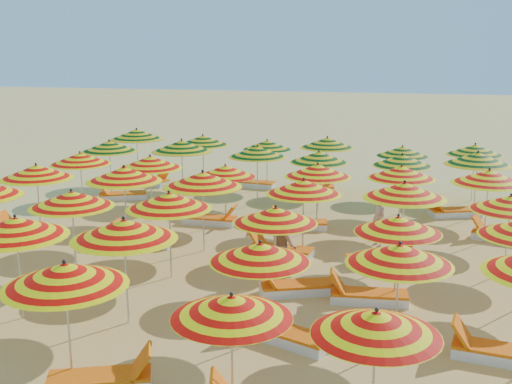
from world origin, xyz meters
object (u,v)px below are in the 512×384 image
umbrella_13 (72,199)px  umbrella_19 (124,174)px  umbrella_30 (109,146)px  lounger_12 (211,220)px  umbrella_33 (319,157)px  lounger_11 (381,259)px  umbrella_7 (16,227)px  umbrella_26 (225,171)px  lounger_1 (103,380)px  lounger_19 (313,188)px  lounger_4 (286,335)px  umbrella_27 (318,171)px  umbrella_16 (398,225)px  lounger_13 (298,224)px  umbrella_36 (137,134)px  umbrella_40 (402,151)px  umbrella_4 (376,323)px  lounger_16 (454,212)px  umbrella_21 (304,187)px  umbrella_32 (257,152)px  lounger_10 (280,250)px  umbrella_9 (260,253)px  lounger_14 (501,236)px  umbrella_24 (80,159)px  umbrella_39 (327,143)px  umbrella_18 (36,172)px  lounger_17 (151,181)px  umbrella_38 (267,145)px  umbrella_25 (150,162)px  umbrella_29 (489,177)px  beachgoer_a (379,222)px  umbrella_8 (124,230)px  lounger_9 (142,240)px  umbrella_37 (203,140)px  umbrella_14 (169,201)px  umbrella_20 (203,180)px  umbrella_41 (475,150)px  umbrella_15 (276,215)px  lounger_18 (253,183)px  umbrella_34 (402,160)px  umbrella_23 (510,203)px  umbrella_10 (399,254)px  lounger_15 (122,195)px  umbrella_28 (401,172)px  beachgoer_b (284,245)px  umbrella_2 (65,275)px

umbrella_13 → umbrella_19: umbrella_19 is taller
umbrella_30 → lounger_12: (4.71, -2.70, -1.78)m
umbrella_33 → lounger_11: umbrella_33 is taller
umbrella_7 → umbrella_26: (2.24, 7.77, -0.24)m
lounger_1 → lounger_19: (1.37, 15.28, 0.00)m
umbrella_7 → lounger_4: size_ratio=1.34×
umbrella_30 → lounger_1: bearing=-65.1°
umbrella_27 → lounger_12: bearing=-179.8°
umbrella_16 → lounger_13: (-3.05, 5.22, -1.64)m
umbrella_36 → umbrella_40: umbrella_36 is taller
umbrella_4 → lounger_13: (-2.83, 10.39, -1.61)m
umbrella_7 → lounger_16: 14.22m
umbrella_26 → lounger_19: size_ratio=1.16×
umbrella_21 → umbrella_32: size_ratio=0.98×
umbrella_32 → umbrella_26: bearing=-97.6°
lounger_10 → lounger_11: bearing=-173.8°
umbrella_9 → lounger_14: umbrella_9 is taller
umbrella_24 → lounger_11: (10.05, -2.93, -1.74)m
umbrella_4 → umbrella_39: size_ratio=0.89×
umbrella_18 → lounger_17: bearing=86.9°
umbrella_24 → umbrella_38: bearing=44.6°
umbrella_25 → umbrella_29: umbrella_29 is taller
lounger_1 → beachgoer_a: (4.13, 8.92, 0.56)m
umbrella_8 → lounger_9: umbrella_8 is taller
umbrella_4 → umbrella_18: size_ratio=0.88×
umbrella_13 → umbrella_37: umbrella_13 is taller
umbrella_14 → umbrella_33: size_ratio=0.89×
umbrella_19 → lounger_9: (0.50, -0.11, -1.87)m
umbrella_14 → umbrella_29: size_ratio=0.86×
umbrella_20 → lounger_12: umbrella_20 is taller
umbrella_41 → lounger_12: umbrella_41 is taller
umbrella_14 → umbrella_15: umbrella_14 is taller
umbrella_27 → lounger_18: size_ratio=1.20×
beachgoer_a → umbrella_9: bearing=-44.8°
umbrella_34 → lounger_16: bearing=3.6°
umbrella_23 → lounger_9: bearing=179.6°
umbrella_15 → lounger_14: size_ratio=1.34×
umbrella_10 → umbrella_34: (-0.04, 10.01, -0.01)m
umbrella_40 → umbrella_39: bearing=175.5°
lounger_19 → lounger_15: bearing=-167.0°
umbrella_28 → lounger_17: umbrella_28 is taller
umbrella_19 → lounger_14: umbrella_19 is taller
umbrella_37 → umbrella_41: umbrella_37 is taller
umbrella_36 → beachgoer_a: (10.00, -6.26, -1.32)m
lounger_4 → lounger_15: size_ratio=1.00×
umbrella_9 → umbrella_25: bearing=124.8°
lounger_10 → umbrella_38: bearing=-67.4°
umbrella_36 → lounger_12: bearing=-47.9°
umbrella_13 → beachgoer_b: 5.32m
umbrella_2 → umbrella_15: 5.51m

